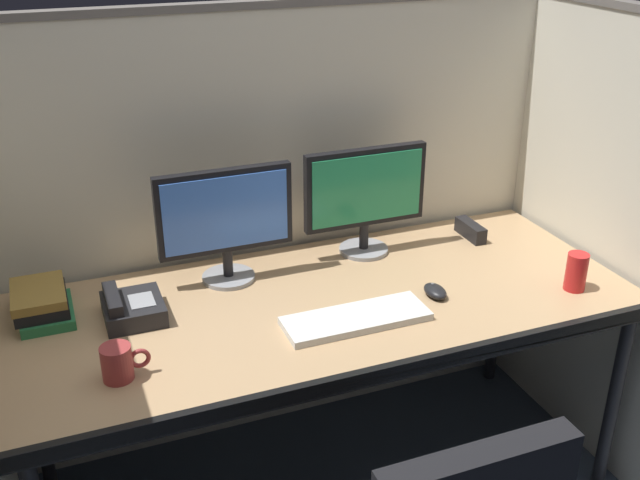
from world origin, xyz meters
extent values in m
cube|color=beige|center=(0.00, 0.74, 0.78)|extent=(2.20, 0.05, 1.55)
cube|color=#605B56|center=(0.00, 0.74, 1.56)|extent=(2.21, 0.06, 0.02)
cube|color=beige|center=(0.99, 0.20, 0.78)|extent=(0.05, 1.40, 1.55)
cube|color=tan|center=(0.00, 0.30, 0.72)|extent=(1.90, 0.80, 0.04)
cube|color=black|center=(0.00, -0.09, 0.72)|extent=(1.90, 0.02, 0.05)
cylinder|color=black|center=(0.89, -0.04, 0.35)|extent=(0.04, 0.04, 0.70)
cylinder|color=black|center=(-0.89, 0.64, 0.35)|extent=(0.04, 0.04, 0.70)
cylinder|color=black|center=(0.89, 0.64, 0.35)|extent=(0.04, 0.04, 0.70)
cylinder|color=gray|center=(-0.24, 0.54, 0.75)|extent=(0.17, 0.17, 0.01)
cylinder|color=black|center=(-0.24, 0.54, 0.80)|extent=(0.03, 0.03, 0.09)
cube|color=black|center=(-0.24, 0.54, 0.98)|extent=(0.43, 0.03, 0.27)
cube|color=#3F72D8|center=(-0.24, 0.52, 0.98)|extent=(0.39, 0.01, 0.23)
cylinder|color=gray|center=(0.25, 0.57, 0.75)|extent=(0.17, 0.17, 0.01)
cylinder|color=black|center=(0.25, 0.57, 0.80)|extent=(0.03, 0.03, 0.09)
cube|color=black|center=(0.25, 0.57, 0.98)|extent=(0.43, 0.03, 0.27)
cube|color=#268C59|center=(0.25, 0.55, 0.98)|extent=(0.39, 0.01, 0.23)
cube|color=silver|center=(0.03, 0.15, 0.75)|extent=(0.43, 0.15, 0.02)
ellipsoid|color=black|center=(0.32, 0.20, 0.76)|extent=(0.06, 0.10, 0.03)
cylinder|color=#59595B|center=(0.32, 0.22, 0.77)|extent=(0.01, 0.01, 0.01)
cube|color=black|center=(-0.56, 0.41, 0.77)|extent=(0.17, 0.19, 0.06)
cube|color=black|center=(-0.62, 0.41, 0.81)|extent=(0.04, 0.17, 0.03)
cube|color=gray|center=(-0.54, 0.40, 0.80)|extent=(0.07, 0.09, 0.00)
cylinder|color=#993333|center=(-0.65, 0.11, 0.79)|extent=(0.08, 0.08, 0.09)
torus|color=#993333|center=(-0.59, 0.11, 0.79)|extent=(0.06, 0.01, 0.06)
cube|color=black|center=(0.66, 0.53, 0.77)|extent=(0.04, 0.15, 0.06)
cylinder|color=red|center=(0.75, 0.08, 0.80)|extent=(0.07, 0.07, 0.12)
cube|color=#26723F|center=(-0.80, 0.50, 0.76)|extent=(0.15, 0.21, 0.03)
cube|color=black|center=(-0.81, 0.51, 0.79)|extent=(0.15, 0.21, 0.03)
cube|color=olive|center=(-0.82, 0.51, 0.82)|extent=(0.15, 0.21, 0.03)
camera|label=1|loc=(-0.74, -1.54, 1.87)|focal=41.66mm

